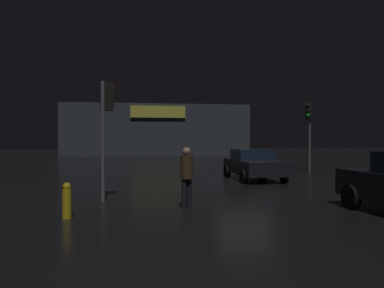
% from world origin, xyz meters
% --- Properties ---
extents(ground_plane, '(120.00, 120.00, 0.00)m').
position_xyz_m(ground_plane, '(0.00, 0.00, 0.00)').
color(ground_plane, black).
extents(store_building, '(21.08, 8.41, 5.81)m').
position_xyz_m(store_building, '(-1.45, 31.25, 2.91)').
color(store_building, '#33383D').
rests_on(store_building, ground).
extents(traffic_signal_opposite, '(0.42, 0.42, 4.14)m').
position_xyz_m(traffic_signal_opposite, '(5.80, 5.71, 2.99)').
color(traffic_signal_opposite, '#595B60').
rests_on(traffic_signal_opposite, ground).
extents(traffic_signal_cross_left, '(0.43, 0.41, 3.69)m').
position_xyz_m(traffic_signal_cross_left, '(-5.92, -4.60, 2.78)').
color(traffic_signal_cross_left, '#595B60').
rests_on(traffic_signal_cross_left, ground).
extents(car_far, '(2.07, 4.19, 1.43)m').
position_xyz_m(car_far, '(0.65, 0.86, 0.73)').
color(car_far, black).
rests_on(car_far, ground).
extents(pedestrian, '(0.43, 0.43, 1.70)m').
position_xyz_m(pedestrian, '(-3.69, -6.32, 0.99)').
color(pedestrian, black).
rests_on(pedestrian, ground).
extents(fire_hydrant, '(0.22, 0.22, 0.87)m').
position_xyz_m(fire_hydrant, '(-6.77, -7.21, 0.43)').
color(fire_hydrant, gold).
rests_on(fire_hydrant, ground).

